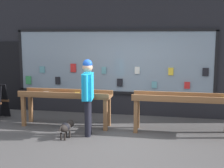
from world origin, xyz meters
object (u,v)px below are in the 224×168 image
(person_browsing, at_px, (88,91))
(small_dog, at_px, (66,127))
(display_table_right, at_px, (182,102))
(display_table_left, at_px, (66,98))

(person_browsing, relative_size, small_dog, 3.38)
(display_table_right, distance_m, person_browsing, 2.22)
(person_browsing, bearing_deg, display_table_right, -81.61)
(display_table_right, relative_size, small_dog, 4.48)
(display_table_right, bearing_deg, display_table_left, 179.97)
(person_browsing, bearing_deg, display_table_left, 41.59)
(display_table_left, distance_m, person_browsing, 1.04)
(display_table_left, relative_size, display_table_right, 1.00)
(display_table_left, distance_m, small_dog, 1.09)
(display_table_left, bearing_deg, person_browsing, -40.08)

